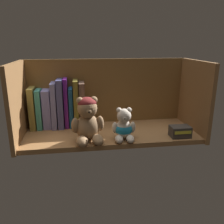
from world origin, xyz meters
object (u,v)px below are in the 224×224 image
object	(u,v)px
book_2	(47,108)
book_7	(76,103)
book_6	(71,107)
book_8	(82,104)
book_0	(33,108)
small_product_box	(180,131)
book_4	(61,103)
teddy_bear_larger	(88,121)
teddy_bear_smaller	(124,127)
book_1	(40,108)
book_5	(66,103)
book_3	(54,105)

from	to	relation	value
book_2	book_7	distance (cm)	13.26
book_7	book_6	bearing A→B (deg)	180.00
book_7	book_8	distance (cm)	2.73
book_0	small_product_box	size ratio (longest dim) A/B	2.29
book_2	book_4	size ratio (longest dim) A/B	0.79
book_0	book_4	distance (cm)	12.33
book_0	teddy_bear_larger	xyz separation A→B (cm)	(23.67, -19.27, -0.91)
teddy_bear_larger	teddy_bear_smaller	size ratio (longest dim) A/B	1.35
book_1	book_7	xyz separation A→B (cm)	(16.40, -0.00, 1.97)
book_5	book_4	bearing A→B (deg)	-180.00
book_4	book_7	xyz separation A→B (cm)	(7.02, 0.00, -0.25)
book_2	teddy_bear_larger	world-z (taller)	teddy_bear_larger
book_7	small_product_box	size ratio (longest dim) A/B	2.64
book_4	book_6	bearing A→B (deg)	0.00
book_5	book_8	distance (cm)	7.22
book_2	book_7	world-z (taller)	book_7
book_7	small_product_box	xyz separation A→B (cm)	(42.34, -20.32, -8.54)
book_1	book_2	xyz separation A→B (cm)	(3.30, 0.00, -0.11)
teddy_bear_larger	teddy_bear_smaller	world-z (taller)	teddy_bear_larger
book_4	book_5	world-z (taller)	book_5
book_8	book_3	bearing A→B (deg)	180.00
book_2	book_7	size ratio (longest dim) A/B	0.81
book_6	book_7	bearing A→B (deg)	-0.00
book_7	teddy_bear_larger	bearing A→B (deg)	-77.02
book_1	book_8	world-z (taller)	book_8
book_2	book_3	distance (cm)	3.65
book_7	teddy_bear_smaller	world-z (taller)	book_7
book_5	book_7	size ratio (longest dim) A/B	1.03
book_6	teddy_bear_smaller	size ratio (longest dim) A/B	1.36
teddy_bear_smaller	small_product_box	bearing A→B (deg)	-1.87
book_2	teddy_bear_larger	distance (cm)	26.06
book_1	teddy_bear_smaller	size ratio (longest dim) A/B	1.34
book_2	book_3	xyz separation A→B (cm)	(3.28, 0.00, 1.62)
book_0	book_7	xyz separation A→B (cm)	(19.23, -0.00, 1.45)
book_1	teddy_bear_larger	distance (cm)	28.39
book_8	small_product_box	distance (cm)	45.28
book_0	book_1	xyz separation A→B (cm)	(2.83, 0.00, -0.51)
book_5	book_6	xyz separation A→B (cm)	(2.14, 0.00, -2.18)
teddy_bear_larger	book_6	bearing A→B (deg)	109.40
book_0	book_5	size ratio (longest dim) A/B	0.84
book_0	book_1	size ratio (longest dim) A/B	1.06
book_8	teddy_bear_smaller	bearing A→B (deg)	-50.62
book_3	book_6	distance (cm)	7.60
book_5	teddy_bear_smaller	size ratio (longest dim) A/B	1.70
book_5	teddy_bear_smaller	distance (cm)	30.94
book_8	teddy_bear_smaller	size ratio (longest dim) A/B	1.57
book_4	book_6	size ratio (longest dim) A/B	1.23
book_3	teddy_bear_larger	xyz separation A→B (cm)	(14.26, -19.27, -1.91)
book_2	teddy_bear_larger	bearing A→B (deg)	-47.69
book_1	book_3	distance (cm)	6.75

